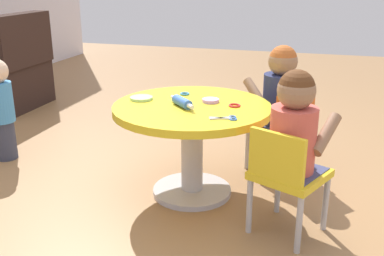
{
  "coord_description": "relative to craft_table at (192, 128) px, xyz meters",
  "views": [
    {
      "loc": [
        -2.22,
        -0.66,
        1.18
      ],
      "look_at": [
        0.0,
        0.0,
        0.39
      ],
      "focal_mm": 42.61,
      "sensor_mm": 36.0,
      "label": 1
    }
  ],
  "objects": [
    {
      "name": "ground_plane",
      "position": [
        0.0,
        0.0,
        -0.39
      ],
      "size": [
        10.0,
        10.0,
        0.0
      ],
      "primitive_type": "plane",
      "color": "#9E7247"
    },
    {
      "name": "craft_table",
      "position": [
        0.0,
        0.0,
        0.0
      ],
      "size": [
        0.85,
        0.85,
        0.52
      ],
      "color": "silver",
      "rests_on": "ground"
    },
    {
      "name": "child_chair_left",
      "position": [
        -0.28,
        -0.53,
        -0.08
      ],
      "size": [
        0.4,
        0.4,
        0.54
      ],
      "color": "#B7B7BC",
      "rests_on": "ground"
    },
    {
      "name": "seated_child_left",
      "position": [
        -0.24,
        -0.55,
        0.15
      ],
      "size": [
        0.43,
        0.39,
        0.51
      ],
      "color": "#3F4772",
      "rests_on": "ground"
    },
    {
      "name": "child_chair_right",
      "position": [
        0.41,
        -0.45,
        -0.08
      ],
      "size": [
        0.42,
        0.42,
        0.54
      ],
      "color": "#B7B7BC",
      "rests_on": "ground"
    },
    {
      "name": "seated_child_right",
      "position": [
        0.44,
        -0.42,
        0.15
      ],
      "size": [
        0.43,
        0.43,
        0.51
      ],
      "color": "#3F4772",
      "rests_on": "ground"
    },
    {
      "name": "armchair_dark",
      "position": [
        1.18,
        2.15,
        -0.08
      ],
      "size": [
        0.72,
        0.72,
        0.85
      ],
      "color": "black",
      "rests_on": "ground"
    },
    {
      "name": "toddler_standing",
      "position": [
        0.13,
        1.34,
        -0.03
      ],
      "size": [
        0.17,
        0.17,
        0.67
      ],
      "color": "#33384C",
      "rests_on": "ground"
    },
    {
      "name": "rolling_pin",
      "position": [
        -0.05,
        0.04,
        0.16
      ],
      "size": [
        0.18,
        0.18,
        0.05
      ],
      "color": "#3F72CC",
      "rests_on": "craft_table"
    },
    {
      "name": "craft_scissors",
      "position": [
        -0.18,
        -0.23,
        0.13
      ],
      "size": [
        0.09,
        0.14,
        0.01
      ],
      "color": "silver",
      "rests_on": "craft_table"
    },
    {
      "name": "playdough_blob_0",
      "position": [
        0.08,
        -0.08,
        0.14
      ],
      "size": [
        0.09,
        0.09,
        0.02
      ],
      "primitive_type": "cylinder",
      "color": "#CC99E5",
      "rests_on": "craft_table"
    },
    {
      "name": "playdough_blob_1",
      "position": [
        0.03,
        0.3,
        0.14
      ],
      "size": [
        0.13,
        0.13,
        0.01
      ],
      "primitive_type": "cylinder",
      "color": "#B2E58C",
      "rests_on": "craft_table"
    },
    {
      "name": "cookie_cutter_0",
      "position": [
        0.19,
        0.1,
        0.14
      ],
      "size": [
        0.06,
        0.06,
        0.01
      ],
      "primitive_type": "torus",
      "color": "#3F99D8",
      "rests_on": "craft_table"
    },
    {
      "name": "cookie_cutter_1",
      "position": [
        0.04,
        -0.22,
        0.14
      ],
      "size": [
        0.06,
        0.06,
        0.01
      ],
      "primitive_type": "torus",
      "color": "red",
      "rests_on": "craft_table"
    }
  ]
}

